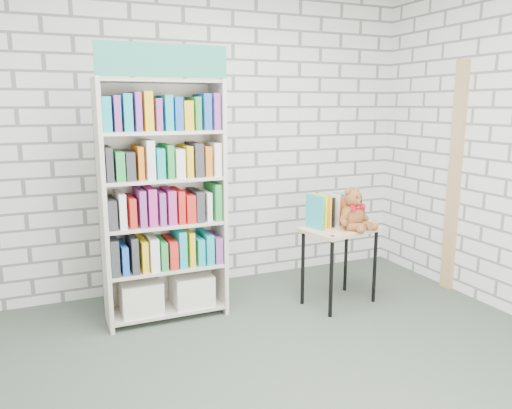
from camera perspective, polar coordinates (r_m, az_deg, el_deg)
name	(u,v)px	position (r m, az deg, el deg)	size (l,w,h in m)	color
ground	(280,389)	(3.26, 2.79, -20.36)	(4.50, 4.50, 0.00)	#3C473C
room_shell	(283,91)	(2.78, 3.15, 12.77)	(4.52, 4.02, 2.81)	silver
bookshelf	(163,200)	(4.00, -10.59, 0.56)	(0.95, 0.37, 2.14)	beige
display_table	(340,238)	(4.35, 9.58, -3.81)	(0.72, 0.58, 0.68)	tan
table_books	(332,210)	(4.37, 8.70, -0.66)	(0.48, 0.29, 0.26)	teal
teddy_bear	(354,213)	(4.27, 11.16, -0.92)	(0.32, 0.31, 0.35)	brown
door_trim	(454,178)	(4.92, 21.74, 2.80)	(0.05, 0.12, 2.10)	tan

